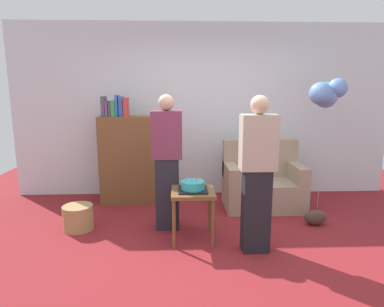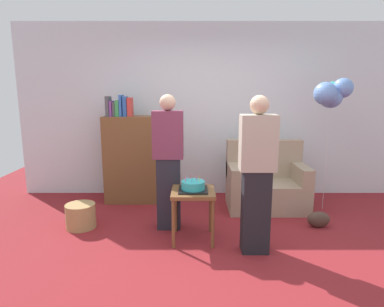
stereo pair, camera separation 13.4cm
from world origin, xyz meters
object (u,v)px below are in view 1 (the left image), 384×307
(bookshelf, at_px, (127,158))
(birthday_cake, at_px, (193,186))
(person_blowing_candles, at_px, (167,162))
(couch, at_px, (262,184))
(handbag, at_px, (315,217))
(side_table, at_px, (193,198))
(wicker_basket, at_px, (78,218))
(balloon_bunch, at_px, (327,93))
(person_holding_cake, at_px, (257,174))

(bookshelf, xyz_separation_m, birthday_cake, (0.92, -1.33, -0.05))
(person_blowing_candles, bearing_deg, couch, 29.18)
(birthday_cake, distance_m, handbag, 1.68)
(bookshelf, xyz_separation_m, person_blowing_candles, (0.63, -1.00, 0.15))
(couch, bearing_deg, birthday_cake, -135.04)
(side_table, distance_m, handbag, 1.64)
(birthday_cake, distance_m, person_blowing_candles, 0.49)
(side_table, height_order, wicker_basket, side_table)
(side_table, relative_size, birthday_cake, 1.81)
(person_blowing_candles, bearing_deg, birthday_cake, -47.44)
(birthday_cake, height_order, balloon_bunch, balloon_bunch)
(birthday_cake, relative_size, person_blowing_candles, 0.20)
(person_holding_cake, bearing_deg, wicker_basket, -15.02)
(couch, bearing_deg, person_holding_cake, -107.03)
(birthday_cake, xyz_separation_m, person_blowing_candles, (-0.29, 0.33, 0.20))
(person_holding_cake, height_order, wicker_basket, person_holding_cake)
(bookshelf, height_order, person_holding_cake, person_holding_cake)
(birthday_cake, relative_size, handbag, 1.14)
(birthday_cake, bearing_deg, couch, 44.96)
(side_table, relative_size, wicker_basket, 1.61)
(wicker_basket, bearing_deg, person_blowing_candles, 0.30)
(person_holding_cake, bearing_deg, person_blowing_candles, -31.47)
(couch, bearing_deg, balloon_bunch, -7.71)
(bookshelf, relative_size, wicker_basket, 4.47)
(birthday_cake, xyz_separation_m, handbag, (1.56, 0.34, -0.53))
(person_holding_cake, distance_m, wicker_basket, 2.23)
(couch, distance_m, wicker_basket, 2.55)
(handbag, bearing_deg, person_holding_cake, -145.92)
(person_blowing_candles, distance_m, handbag, 1.99)
(birthday_cake, xyz_separation_m, wicker_basket, (-1.39, 0.33, -0.48))
(couch, distance_m, birthday_cake, 1.52)
(side_table, bearing_deg, balloon_bunch, 26.98)
(bookshelf, relative_size, person_holding_cake, 0.99)
(handbag, bearing_deg, wicker_basket, -179.80)
(side_table, height_order, balloon_bunch, balloon_bunch)
(couch, bearing_deg, handbag, -54.76)
(couch, distance_m, person_holding_cake, 1.48)
(person_blowing_candles, bearing_deg, handbag, 1.27)
(wicker_basket, distance_m, handbag, 2.95)
(couch, relative_size, birthday_cake, 3.44)
(person_holding_cake, xyz_separation_m, balloon_bunch, (1.21, 1.22, 0.81))
(person_blowing_candles, bearing_deg, side_table, -47.44)
(birthday_cake, height_order, person_blowing_candles, person_blowing_candles)
(side_table, bearing_deg, bookshelf, 124.79)
(birthday_cake, height_order, wicker_basket, birthday_cake)
(side_table, xyz_separation_m, person_blowing_candles, (-0.29, 0.33, 0.34))
(side_table, height_order, person_blowing_candles, person_blowing_candles)
(couch, xyz_separation_m, birthday_cake, (-1.05, -1.05, 0.29))
(couch, bearing_deg, person_blowing_candles, -151.96)
(side_table, bearing_deg, couch, 44.96)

